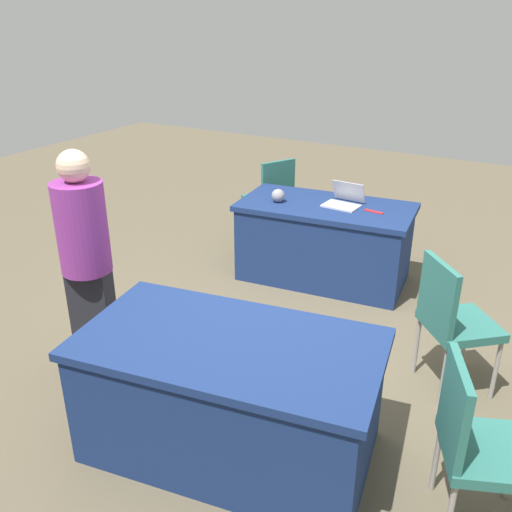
{
  "coord_description": "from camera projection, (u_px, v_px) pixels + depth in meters",
  "views": [
    {
      "loc": [
        -1.57,
        2.89,
        2.43
      ],
      "look_at": [
        0.11,
        -0.08,
        0.9
      ],
      "focal_mm": 38.78,
      "sensor_mm": 36.0,
      "label": 1
    }
  ],
  "objects": [
    {
      "name": "table_mid_right",
      "position": [
        230.0,
        396.0,
        3.19
      ],
      "size": [
        1.81,
        1.16,
        0.76
      ],
      "rotation": [
        0.0,
        0.0,
        0.15
      ],
      "color": "navy",
      "rests_on": "ground"
    },
    {
      "name": "yarn_ball",
      "position": [
        278.0,
        196.0,
        5.19
      ],
      "size": [
        0.12,
        0.12,
        0.12
      ],
      "primitive_type": "sphere",
      "color": "gray",
      "rests_on": "table_foreground"
    },
    {
      "name": "chair_tucked_left",
      "position": [
        271.0,
        194.0,
        6.15
      ],
      "size": [
        0.6,
        0.6,
        0.94
      ],
      "rotation": [
        0.0,
        0.0,
        4.22
      ],
      "color": "#9E9993",
      "rests_on": "ground"
    },
    {
      "name": "table_foreground",
      "position": [
        324.0,
        242.0,
        5.31
      ],
      "size": [
        1.68,
        0.98,
        0.76
      ],
      "rotation": [
        0.0,
        0.0,
        0.1
      ],
      "color": "navy",
      "rests_on": "ground"
    },
    {
      "name": "chair_near_front",
      "position": [
        477.0,
        439.0,
        2.65
      ],
      "size": [
        0.57,
        0.57,
        0.94
      ],
      "rotation": [
        0.0,
        0.0,
        1.95
      ],
      "color": "#9E9993",
      "rests_on": "ground"
    },
    {
      "name": "scissors_red",
      "position": [
        374.0,
        212.0,
        4.96
      ],
      "size": [
        0.18,
        0.06,
        0.01
      ],
      "primitive_type": "cube",
      "rotation": [
        0.0,
        0.0,
        2.98
      ],
      "color": "red",
      "rests_on": "table_foreground"
    },
    {
      "name": "chair_by_pillar",
      "position": [
        452.0,
        317.0,
        3.66
      ],
      "size": [
        0.62,
        0.62,
        0.97
      ],
      "rotation": [
        0.0,
        0.0,
        2.28
      ],
      "color": "#9E9993",
      "rests_on": "ground"
    },
    {
      "name": "person_attendee_standing",
      "position": [
        86.0,
        255.0,
        3.74
      ],
      "size": [
        0.44,
        0.44,
        1.63
      ],
      "rotation": [
        0.0,
        0.0,
        3.52
      ],
      "color": "#26262D",
      "rests_on": "ground"
    },
    {
      "name": "laptop_silver",
      "position": [
        343.0,
        201.0,
        5.11
      ],
      "size": [
        0.34,
        0.32,
        0.21
      ],
      "rotation": [
        0.0,
        0.0,
        -0.08
      ],
      "color": "silver",
      "rests_on": "table_foreground"
    },
    {
      "name": "ground_plane",
      "position": [
        264.0,
        377.0,
        3.99
      ],
      "size": [
        14.4,
        14.4,
        0.0
      ],
      "primitive_type": "plane",
      "color": "brown"
    }
  ]
}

